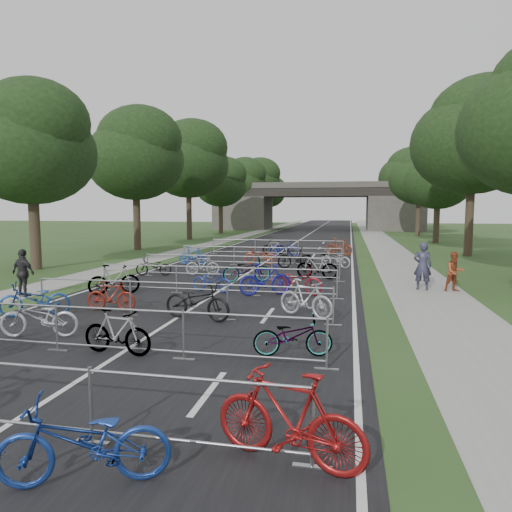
{
  "coord_description": "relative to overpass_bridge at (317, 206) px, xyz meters",
  "views": [
    {
      "loc": [
        5.0,
        -5.49,
        3.28
      ],
      "look_at": [
        0.83,
        14.79,
        1.1
      ],
      "focal_mm": 32.0,
      "sensor_mm": 36.0,
      "label": 1
    }
  ],
  "objects": [
    {
      "name": "bike_15",
      "position": [
        3.05,
        -53.43,
        -3.0
      ],
      "size": [
        2.1,
        0.97,
        1.07
      ],
      "primitive_type": "imported",
      "rotation": [
        0.0,
        0.0,
        1.44
      ],
      "color": "maroon",
      "rests_on": "ground"
    },
    {
      "name": "sidewalk_left",
      "position": [
        -7.5,
        -15.0,
        -3.53
      ],
      "size": [
        2.0,
        140.0,
        0.01
      ],
      "primitive_type": "cube",
      "color": "gray",
      "rests_on": "ground"
    },
    {
      "name": "bike_21",
      "position": [
        -0.11,
        -44.48,
        -3.03
      ],
      "size": [
        1.94,
        0.78,
        1.0
      ],
      "primitive_type": "imported",
      "rotation": [
        0.0,
        0.0,
        4.65
      ],
      "color": "#9D3216",
      "rests_on": "ground"
    },
    {
      "name": "bike_18",
      "position": [
        0.58,
        -51.0,
        -2.98
      ],
      "size": [
        2.23,
        1.49,
        1.11
      ],
      "primitive_type": "imported",
      "rotation": [
        0.0,
        0.0,
        1.97
      ],
      "color": "gray",
      "rests_on": "ground"
    },
    {
      "name": "barrier_row_5",
      "position": [
        0.0,
        -45.0,
        -2.99
      ],
      "size": [
        9.7,
        0.08,
        1.1
      ],
      "color": "gray",
      "rests_on": "ground"
    },
    {
      "name": "lane_markings",
      "position": [
        0.0,
        -15.0,
        -3.53
      ],
      "size": [
        0.12,
        140.0,
        0.0
      ],
      "primitive_type": "cube",
      "color": "silver",
      "rests_on": "ground"
    },
    {
      "name": "tree_left_4",
      "position": [
        -11.39,
        -1.07,
        3.77
      ],
      "size": [
        7.56,
        7.56,
        11.53
      ],
      "color": "#33261C",
      "rests_on": "ground"
    },
    {
      "name": "tree_right_5",
      "position": [
        13.11,
        10.93,
        2.41
      ],
      "size": [
        6.16,
        6.16,
        9.39
      ],
      "color": "#33261C",
      "rests_on": "ground"
    },
    {
      "name": "barrier_row_6",
      "position": [
        0.0,
        -39.0,
        -2.99
      ],
      "size": [
        9.7,
        0.08,
        1.1
      ],
      "color": "gray",
      "rests_on": "ground"
    },
    {
      "name": "bike_19",
      "position": [
        3.57,
        -49.42,
        -2.95
      ],
      "size": [
        2.0,
        0.85,
        1.17
      ],
      "primitive_type": "imported",
      "rotation": [
        0.0,
        0.0,
        4.55
      ],
      "color": "gray",
      "rests_on": "ground"
    },
    {
      "name": "bike_2",
      "position": [
        2.0,
        -65.92,
        -3.0
      ],
      "size": [
        2.15,
        1.35,
        1.06
      ],
      "primitive_type": "imported",
      "rotation": [
        0.0,
        0.0,
        5.06
      ],
      "color": "navy",
      "rests_on": "ground"
    },
    {
      "name": "barrier_row_4",
      "position": [
        0.0,
        -50.0,
        -2.99
      ],
      "size": [
        9.7,
        0.08,
        1.1
      ],
      "color": "gray",
      "rests_on": "ground"
    },
    {
      "name": "tree_left_2",
      "position": [
        -11.39,
        -25.07,
        4.58
      ],
      "size": [
        8.4,
        8.4,
        12.81
      ],
      "color": "#33261C",
      "rests_on": "ground"
    },
    {
      "name": "bike_14",
      "position": [
        1.93,
        -53.85,
        -2.93
      ],
      "size": [
        2.07,
        1.39,
        1.21
      ],
      "primitive_type": "imported",
      "rotation": [
        0.0,
        0.0,
        2.02
      ],
      "color": "navy",
      "rests_on": "ground"
    },
    {
      "name": "sidewalk_right",
      "position": [
        8.0,
        -15.0,
        -3.53
      ],
      "size": [
        3.0,
        140.0,
        0.01
      ],
      "primitive_type": "cube",
      "color": "gray",
      "rests_on": "ground"
    },
    {
      "name": "bike_27",
      "position": [
        4.3,
        -38.28,
        -2.94
      ],
      "size": [
        2.05,
        1.28,
        1.2
      ],
      "primitive_type": "imported",
      "rotation": [
        0.0,
        0.0,
        1.18
      ],
      "color": "maroon",
      "rests_on": "ground"
    },
    {
      "name": "tree_left_6",
      "position": [
        -11.39,
        22.93,
        2.96
      ],
      "size": [
        6.72,
        6.72,
        10.25
      ],
      "color": "#33261C",
      "rests_on": "ground"
    },
    {
      "name": "bike_5",
      "position": [
        -2.67,
        -60.52,
        -3.02
      ],
      "size": [
        2.07,
        1.11,
        1.03
      ],
      "primitive_type": "imported",
      "rotation": [
        0.0,
        0.0,
        4.94
      ],
      "color": "#B1B0B8",
      "rests_on": "ground"
    },
    {
      "name": "barrier_row_2",
      "position": [
        0.0,
        -57.8,
        -2.99
      ],
      "size": [
        9.7,
        0.08,
        1.1
      ],
      "color": "gray",
      "rests_on": "ground"
    },
    {
      "name": "bike_16",
      "position": [
        -4.3,
        -49.98,
        -3.08
      ],
      "size": [
        1.81,
        0.94,
        0.91
      ],
      "primitive_type": "imported",
      "rotation": [
        0.0,
        0.0,
        4.91
      ],
      "color": "black",
      "rests_on": "ground"
    },
    {
      "name": "tree_left_5",
      "position": [
        -11.39,
        10.93,
        4.58
      ],
      "size": [
        8.4,
        8.4,
        12.81
      ],
      "color": "#33261C",
      "rests_on": "ground"
    },
    {
      "name": "bike_12",
      "position": [
        -3.72,
        -54.83,
        -2.96
      ],
      "size": [
        1.9,
        1.45,
        1.14
      ],
      "primitive_type": "imported",
      "rotation": [
        0.0,
        0.0,
        2.12
      ],
      "color": "gray",
      "rests_on": "ground"
    },
    {
      "name": "bike_3",
      "position": [
        4.3,
        -64.98,
        -2.91
      ],
      "size": [
        2.17,
        1.16,
        1.25
      ],
      "primitive_type": "imported",
      "rotation": [
        0.0,
        0.0,
        4.42
      ],
      "color": "maroon",
      "rests_on": "ground"
    },
    {
      "name": "bike_8",
      "position": [
        -4.3,
        -58.54,
        -3.01
      ],
      "size": [
        2.11,
        1.52,
        1.06
      ],
      "primitive_type": "imported",
      "rotation": [
        0.0,
        0.0,
        5.17
      ],
      "color": "navy",
      "rests_on": "ground"
    },
    {
      "name": "bike_10",
      "position": [
        0.67,
        -57.97,
        -2.97
      ],
      "size": [
        2.25,
        1.18,
        1.12
      ],
      "primitive_type": "imported",
      "rotation": [
        0.0,
        0.0,
        1.36
      ],
      "color": "black",
      "rests_on": "ground"
    },
    {
      "name": "tree_left_3",
      "position": [
        -11.39,
        -13.07,
        2.96
      ],
      "size": [
        6.72,
        6.72,
        10.25
      ],
      "color": "#33261C",
      "rests_on": "ground"
    },
    {
      "name": "bike_7",
      "position": [
        3.82,
        -60.71,
        -3.07
      ],
      "size": [
        1.84,
        0.96,
        0.92
      ],
      "primitive_type": "imported",
      "rotation": [
        0.0,
        0.0,
        1.78
      ],
      "color": "gray",
      "rests_on": "ground"
    },
    {
      "name": "tree_left_1",
      "position": [
        -11.39,
        -37.07,
        3.77
      ],
      "size": [
        7.56,
        7.56,
        11.53
      ],
      "color": "#33261C",
      "rests_on": "ground"
    },
    {
      "name": "bike_6",
      "position": [
        -0.04,
        -61.38,
        -3.02
      ],
      "size": [
        1.76,
        0.67,
        1.03
      ],
      "primitive_type": "imported",
      "rotation": [
        0.0,
        0.0,
        1.46
      ],
      "color": "gray",
      "rests_on": "ground"
    },
    {
      "name": "tree_right_1",
      "position": [
        13.11,
        -37.07,
        4.37
      ],
      "size": [
        8.18,
        8.18,
        12.47
      ],
      "color": "#33261C",
      "rests_on": "ground"
    },
    {
      "name": "bike_13",
      "position": [
        -0.24,
        -53.61,
        -3.08
      ],
      "size": [
        1.81,
        0.96,
        0.9
      ],
      "primitive_type": "imported",
      "rotation": [
        0.0,
        0.0,
        1.35
      ],
      "color": "navy",
      "rests_on": "ground"
    },
    {
      "name": "barrier_row_3",
      "position": [
        0.0,
        -54.0,
        -2.99
      ],
      "size": [
        9.7,
        0.08,
        1.1
      ],
      "color": "gray",
      "rests_on": "ground"
    },
    {
      "name": "bike_26",
      "position": [
        0.58,
        -39.68,
        -3.0
      ],
      "size": [
        2.03,
        0.72,
        1.06
      ],
      "primitive_type": "imported",
      "rotation": [
        0.0,
        0.0,
        1.58
      ],
      "color": "#1C289C",
      "rests_on": "ground"
    },
    {
      "name": "pedestrian_a",
      "position": [
        7.9,
        -51.42,
        -2.57
      ],
      "size": [
        0.74,
        0.52,
        1.92
      ],
      "primitive_type": "imported",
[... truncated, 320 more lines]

